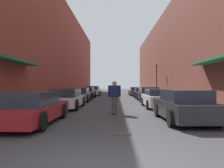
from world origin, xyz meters
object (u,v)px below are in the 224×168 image
(parked_car_left_1, at_px, (67,99))
(traffic_light, at_px, (157,77))
(parked_car_left_0, at_px, (32,108))
(parked_car_right_2, at_px, (148,94))
(parked_car_right_3, at_px, (142,93))
(parked_car_left_2, at_px, (79,95))
(parked_car_right_4, at_px, (136,91))
(parked_car_left_4, at_px, (93,91))
(parked_car_left_3, at_px, (86,93))
(parked_car_right_0, at_px, (184,106))
(manhole_cover, at_px, (121,133))
(skateboarder, at_px, (114,93))
(parked_car_right_1, at_px, (159,98))

(parked_car_left_1, height_order, traffic_light, traffic_light)
(parked_car_left_0, distance_m, parked_car_right_2, 13.53)
(parked_car_left_0, bearing_deg, parked_car_right_3, 69.10)
(parked_car_left_2, bearing_deg, parked_car_right_2, 6.07)
(parked_car_right_3, xyz_separation_m, parked_car_right_4, (-0.11, 5.53, 0.01))
(parked_car_left_4, xyz_separation_m, parked_car_right_4, (6.11, 0.41, -0.06))
(traffic_light, bearing_deg, parked_car_left_0, -115.20)
(parked_car_left_0, distance_m, parked_car_left_1, 5.66)
(parked_car_left_2, distance_m, parked_car_left_3, 5.13)
(parked_car_left_0, distance_m, parked_car_right_3, 18.03)
(parked_car_right_0, xyz_separation_m, manhole_cover, (-2.75, -2.32, -0.65))
(parked_car_right_3, distance_m, traffic_light, 2.77)
(parked_car_left_0, distance_m, traffic_light, 19.57)
(skateboarder, relative_size, manhole_cover, 2.56)
(parked_car_left_2, relative_size, traffic_light, 1.01)
(parked_car_right_1, relative_size, traffic_light, 1.10)
(parked_car_left_3, relative_size, parked_car_right_2, 0.98)
(parked_car_right_4, bearing_deg, manhole_cover, -96.65)
(parked_car_right_3, distance_m, manhole_cover, 18.69)
(parked_car_left_2, bearing_deg, parked_car_right_3, 41.44)
(parked_car_right_1, distance_m, manhole_cover, 8.41)
(parked_car_left_1, bearing_deg, parked_car_left_4, 89.83)
(manhole_cover, bearing_deg, parked_car_left_2, 105.14)
(parked_car_right_2, bearing_deg, parked_car_left_2, -173.93)
(parked_car_left_1, relative_size, parked_car_right_4, 1.00)
(parked_car_left_0, relative_size, parked_car_right_3, 1.15)
(parked_car_right_4, xyz_separation_m, skateboarder, (-3.03, -19.23, 0.52))
(parked_car_right_1, relative_size, manhole_cover, 6.04)
(parked_car_left_3, bearing_deg, parked_car_right_3, 4.47)
(parked_car_right_1, relative_size, parked_car_right_4, 0.95)
(parked_car_left_3, distance_m, parked_car_left_4, 5.63)
(parked_car_left_0, bearing_deg, parked_car_left_3, 90.02)
(parked_car_right_0, xyz_separation_m, parked_car_right_4, (0.05, 21.66, -0.07))
(parked_car_right_1, height_order, traffic_light, traffic_light)
(parked_car_left_4, bearing_deg, parked_car_left_0, -90.54)
(parked_car_left_3, height_order, parked_car_right_3, parked_car_left_3)
(parked_car_left_0, xyz_separation_m, parked_car_left_3, (-0.00, 16.34, -0.02))
(parked_car_left_4, bearing_deg, parked_car_right_1, -68.64)
(parked_car_left_3, bearing_deg, parked_car_right_2, -34.62)
(parked_car_right_2, xyz_separation_m, skateboarder, (-3.14, -8.76, 0.46))
(manhole_cover, bearing_deg, parked_car_right_2, 77.82)
(parked_car_left_3, bearing_deg, manhole_cover, -78.88)
(parked_car_left_2, xyz_separation_m, parked_car_right_2, (6.39, 0.68, 0.03))
(manhole_cover, distance_m, traffic_light, 19.97)
(parked_car_left_2, bearing_deg, parked_car_right_1, -38.07)
(parked_car_left_3, distance_m, skateboarder, 13.62)
(parked_car_right_0, distance_m, parked_car_right_3, 16.14)
(parked_car_left_2, height_order, parked_car_right_1, parked_car_right_1)
(parked_car_right_0, relative_size, parked_car_right_3, 1.03)
(parked_car_left_4, bearing_deg, parked_car_left_2, -90.83)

